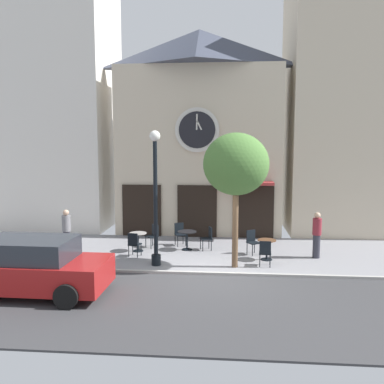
# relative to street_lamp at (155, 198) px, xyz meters

# --- Properties ---
(ground_plane) EXTENTS (27.43, 10.34, 0.13)m
(ground_plane) POSITION_rel_street_lamp_xyz_m (2.05, -0.78, -2.34)
(ground_plane) COLOR gray
(clock_building) EXTENTS (7.42, 3.77, 9.21)m
(clock_building) POSITION_rel_street_lamp_xyz_m (1.08, 5.62, 2.43)
(clock_building) COLOR beige
(clock_building) RESTS_ON ground_plane
(neighbor_building_left) EXTENTS (5.33, 4.54, 13.82)m
(neighbor_building_left) POSITION_rel_street_lamp_xyz_m (-6.01, 6.67, 4.60)
(neighbor_building_left) COLOR silver
(neighbor_building_left) RESTS_ON ground_plane
(neighbor_building_right) EXTENTS (5.17, 4.73, 11.77)m
(neighbor_building_right) POSITION_rel_street_lamp_xyz_m (7.79, 6.76, 3.57)
(neighbor_building_right) COLOR beige
(neighbor_building_right) RESTS_ON ground_plane
(street_lamp) EXTENTS (0.36, 0.36, 4.55)m
(street_lamp) POSITION_rel_street_lamp_xyz_m (0.00, 0.00, 0.00)
(street_lamp) COLOR black
(street_lamp) RESTS_ON ground_plane
(street_tree) EXTENTS (2.15, 1.94, 4.48)m
(street_tree) POSITION_rel_street_lamp_xyz_m (2.67, 0.01, 1.12)
(street_tree) COLOR brown
(street_tree) RESTS_ON ground_plane
(cafe_table_center) EXTENTS (0.66, 0.66, 0.72)m
(cafe_table_center) POSITION_rel_street_lamp_xyz_m (-1.00, 1.72, -1.82)
(cafe_table_center) COLOR black
(cafe_table_center) RESTS_ON ground_plane
(cafe_table_near_curb) EXTENTS (0.73, 0.73, 0.74)m
(cafe_table_near_curb) POSITION_rel_street_lamp_xyz_m (0.86, 2.09, -1.78)
(cafe_table_near_curb) COLOR black
(cafe_table_near_curb) RESTS_ON ground_plane
(cafe_table_near_door) EXTENTS (0.66, 0.66, 0.73)m
(cafe_table_near_door) POSITION_rel_street_lamp_xyz_m (3.82, 0.96, -1.81)
(cafe_table_near_door) COLOR black
(cafe_table_near_door) RESTS_ON ground_plane
(cafe_chair_near_lamp) EXTENTS (0.56, 0.56, 0.90)m
(cafe_chair_near_lamp) POSITION_rel_street_lamp_xyz_m (-0.53, 2.39, -1.78)
(cafe_chair_near_lamp) COLOR black
(cafe_chair_near_lamp) RESTS_ON ground_plane
(cafe_chair_left_end) EXTENTS (0.43, 0.43, 0.90)m
(cafe_chair_left_end) POSITION_rel_street_lamp_xyz_m (3.68, 0.12, -1.78)
(cafe_chair_left_end) COLOR black
(cafe_chair_left_end) RESTS_ON ground_plane
(cafe_chair_corner) EXTENTS (0.51, 0.51, 0.90)m
(cafe_chair_corner) POSITION_rel_street_lamp_xyz_m (1.67, 2.15, -1.78)
(cafe_chair_corner) COLOR black
(cafe_chair_corner) RESTS_ON ground_plane
(cafe_chair_under_awning) EXTENTS (0.55, 0.55, 0.90)m
(cafe_chair_under_awning) POSITION_rel_street_lamp_xyz_m (3.35, 1.70, -1.78)
(cafe_chair_under_awning) COLOR black
(cafe_chair_under_awning) RESTS_ON ground_plane
(cafe_chair_outer) EXTENTS (0.53, 0.53, 0.90)m
(cafe_chair_outer) POSITION_rel_street_lamp_xyz_m (0.48, 2.82, -1.78)
(cafe_chair_outer) COLOR black
(cafe_chair_outer) RESTS_ON ground_plane
(cafe_chair_right_end) EXTENTS (0.47, 0.47, 0.90)m
(cafe_chair_right_end) POSITION_rel_street_lamp_xyz_m (-0.98, 0.92, -1.78)
(cafe_chair_right_end) COLOR black
(cafe_chair_right_end) RESTS_ON ground_plane
(pedestrian_grey) EXTENTS (0.39, 0.39, 1.67)m
(pedestrian_grey) POSITION_rel_street_lamp_xyz_m (-3.60, 1.20, -1.45)
(pedestrian_grey) COLOR #2D2D38
(pedestrian_grey) RESTS_ON ground_plane
(pedestrian_maroon) EXTENTS (0.40, 0.40, 1.67)m
(pedestrian_maroon) POSITION_rel_street_lamp_xyz_m (5.63, 1.38, -1.45)
(pedestrian_maroon) COLOR #2D2D38
(pedestrian_maroon) RESTS_ON ground_plane
(parked_car_red) EXTENTS (4.33, 2.09, 1.55)m
(parked_car_red) POSITION_rel_street_lamp_xyz_m (-3.00, -2.94, -1.55)
(parked_car_red) COLOR maroon
(parked_car_red) RESTS_ON ground_plane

